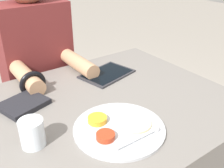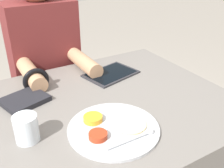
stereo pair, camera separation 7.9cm
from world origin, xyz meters
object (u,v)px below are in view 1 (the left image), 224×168
Objects in this scene: drinking_glass at (32,133)px; thali_tray at (119,128)px; tablet_device at (107,74)px; person_diner at (41,91)px; red_notebook at (24,104)px.

thali_tray is at bearing -20.14° from drinking_glass.
person_diner is at bearing 121.45° from tablet_device.
drinking_glass is at bearing -101.63° from red_notebook.
thali_tray is at bearing -119.39° from tablet_device.
drinking_glass is at bearing -149.22° from tablet_device.
red_notebook is 0.24m from drinking_glass.
tablet_device is 0.21× the size of person_diner.
tablet_device is 3.03× the size of drinking_glass.
red_notebook is at bearing 122.42° from thali_tray.
tablet_device is 0.53m from drinking_glass.
drinking_glass is at bearing 159.86° from thali_tray.
thali_tray is 0.42m from tablet_device.
tablet_device is (0.41, 0.04, -0.00)m from red_notebook.
person_diner is (-0.00, 0.70, -0.18)m from thali_tray.
thali_tray is 0.38m from red_notebook.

